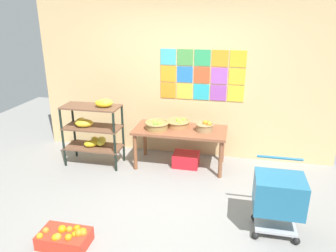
{
  "coord_description": "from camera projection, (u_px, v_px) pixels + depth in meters",
  "views": [
    {
      "loc": [
        0.87,
        -3.36,
        2.38
      ],
      "look_at": [
        -0.04,
        0.84,
        0.84
      ],
      "focal_mm": 34.25,
      "sensor_mm": 36.0,
      "label": 1
    }
  ],
  "objects": [
    {
      "name": "ground",
      "position": [
        157.0,
        210.0,
        4.07
      ],
      "size": [
        9.62,
        9.62,
        0.0
      ],
      "primitive_type": "plane",
      "color": "gray"
    },
    {
      "name": "back_wall_with_art",
      "position": [
        183.0,
        78.0,
        5.31
      ],
      "size": [
        5.04,
        0.07,
        2.69
      ],
      "color": "#D7B178",
      "rests_on": "ground"
    },
    {
      "name": "banana_shelf_unit",
      "position": [
        94.0,
        127.0,
        5.13
      ],
      "size": [
        0.91,
        0.44,
        1.12
      ],
      "color": "black",
      "rests_on": "ground"
    },
    {
      "name": "display_table",
      "position": [
        180.0,
        133.0,
        5.08
      ],
      "size": [
        1.45,
        0.68,
        0.64
      ],
      "color": "brown",
      "rests_on": "ground"
    },
    {
      "name": "fruit_basket_centre",
      "position": [
        157.0,
        125.0,
        5.02
      ],
      "size": [
        0.38,
        0.38,
        0.14
      ],
      "color": "olive",
      "rests_on": "display_table"
    },
    {
      "name": "fruit_basket_back_right",
      "position": [
        205.0,
        126.0,
        4.95
      ],
      "size": [
        0.28,
        0.28,
        0.17
      ],
      "color": "#96784E",
      "rests_on": "display_table"
    },
    {
      "name": "fruit_basket_left",
      "position": [
        178.0,
        123.0,
        5.13
      ],
      "size": [
        0.38,
        0.38,
        0.13
      ],
      "color": "#A07242",
      "rests_on": "display_table"
    },
    {
      "name": "produce_crate_under_table",
      "position": [
        186.0,
        160.0,
        5.22
      ],
      "size": [
        0.41,
        0.33,
        0.22
      ],
      "primitive_type": "cube",
      "color": "red",
      "rests_on": "ground"
    },
    {
      "name": "orange_crate_foreground",
      "position": [
        65.0,
        237.0,
        3.44
      ],
      "size": [
        0.54,
        0.33,
        0.21
      ],
      "color": "red",
      "rests_on": "ground"
    },
    {
      "name": "shopping_cart",
      "position": [
        279.0,
        196.0,
        3.52
      ],
      "size": [
        0.53,
        0.48,
        0.83
      ],
      "rotation": [
        0.0,
        0.0,
        0.06
      ],
      "color": "black",
      "rests_on": "ground"
    }
  ]
}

